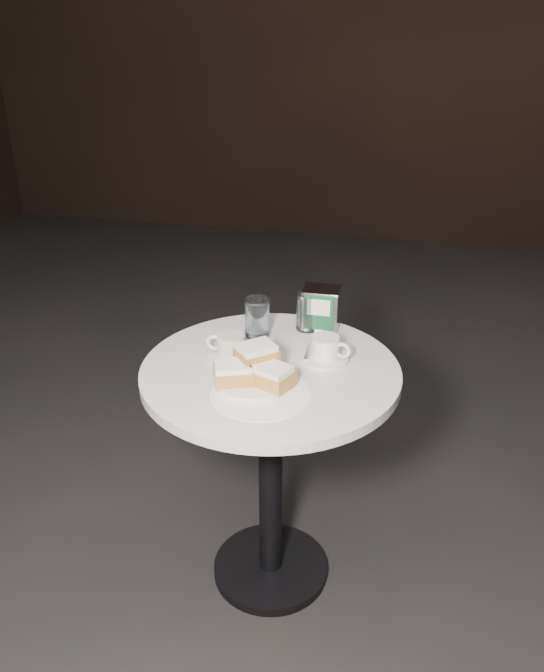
{
  "coord_description": "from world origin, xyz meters",
  "views": [
    {
      "loc": [
        0.34,
        -1.5,
        1.61
      ],
      "look_at": [
        0.0,
        0.02,
        0.83
      ],
      "focal_mm": 35.0,
      "sensor_mm": 36.0,
      "label": 1
    }
  ],
  "objects_px": {
    "beignet_plate": "(254,372)",
    "napkin_dispenser": "(321,308)",
    "water_glass_right": "(308,312)",
    "cafe_table": "(270,429)",
    "coffee_cup_left": "(231,347)",
    "water_glass_left": "(257,318)",
    "coffee_cup_right": "(325,350)"
  },
  "relations": [
    {
      "from": "beignet_plate",
      "to": "napkin_dispenser",
      "type": "height_order",
      "value": "napkin_dispenser"
    },
    {
      "from": "napkin_dispenser",
      "to": "water_glass_right",
      "type": "bearing_deg",
      "value": -154.99
    },
    {
      "from": "cafe_table",
      "to": "coffee_cup_left",
      "type": "distance_m",
      "value": 0.26
    },
    {
      "from": "napkin_dispenser",
      "to": "coffee_cup_left",
      "type": "bearing_deg",
      "value": -131.21
    },
    {
      "from": "water_glass_left",
      "to": "water_glass_right",
      "type": "height_order",
      "value": "water_glass_left"
    },
    {
      "from": "beignet_plate",
      "to": "water_glass_right",
      "type": "xyz_separation_m",
      "value": [
        0.08,
        0.35,
        0.02
      ]
    },
    {
      "from": "water_glass_left",
      "to": "coffee_cup_right",
      "type": "bearing_deg",
      "value": -25.96
    },
    {
      "from": "cafe_table",
      "to": "water_glass_right",
      "type": "height_order",
      "value": "water_glass_right"
    },
    {
      "from": "cafe_table",
      "to": "napkin_dispenser",
      "type": "distance_m",
      "value": 0.39
    },
    {
      "from": "water_glass_left",
      "to": "water_glass_right",
      "type": "xyz_separation_m",
      "value": [
        0.14,
        0.08,
        -0.0
      ]
    },
    {
      "from": "coffee_cup_left",
      "to": "napkin_dispenser",
      "type": "distance_m",
      "value": 0.32
    },
    {
      "from": "water_glass_left",
      "to": "napkin_dispenser",
      "type": "relative_size",
      "value": 0.92
    },
    {
      "from": "water_glass_right",
      "to": "napkin_dispenser",
      "type": "bearing_deg",
      "value": 24.82
    },
    {
      "from": "water_glass_left",
      "to": "water_glass_right",
      "type": "bearing_deg",
      "value": 29.58
    },
    {
      "from": "beignet_plate",
      "to": "coffee_cup_right",
      "type": "xyz_separation_m",
      "value": [
        0.16,
        0.17,
        -0.01
      ]
    },
    {
      "from": "beignet_plate",
      "to": "water_glass_left",
      "type": "relative_size",
      "value": 1.88
    },
    {
      "from": "coffee_cup_left",
      "to": "napkin_dispenser",
      "type": "xyz_separation_m",
      "value": [
        0.21,
        0.24,
        0.03
      ]
    },
    {
      "from": "beignet_plate",
      "to": "coffee_cup_left",
      "type": "relative_size",
      "value": 1.53
    },
    {
      "from": "cafe_table",
      "to": "water_glass_left",
      "type": "relative_size",
      "value": 6.43
    },
    {
      "from": "cafe_table",
      "to": "beignet_plate",
      "type": "bearing_deg",
      "value": -104.25
    },
    {
      "from": "coffee_cup_left",
      "to": "water_glass_right",
      "type": "height_order",
      "value": "water_glass_right"
    },
    {
      "from": "coffee_cup_left",
      "to": "coffee_cup_right",
      "type": "xyz_separation_m",
      "value": [
        0.26,
        0.04,
        0.0
      ]
    },
    {
      "from": "cafe_table",
      "to": "napkin_dispenser",
      "type": "relative_size",
      "value": 5.9
    },
    {
      "from": "cafe_table",
      "to": "napkin_dispenser",
      "type": "height_order",
      "value": "napkin_dispenser"
    },
    {
      "from": "coffee_cup_right",
      "to": "water_glass_left",
      "type": "height_order",
      "value": "water_glass_left"
    },
    {
      "from": "coffee_cup_right",
      "to": "napkin_dispenser",
      "type": "relative_size",
      "value": 1.25
    },
    {
      "from": "coffee_cup_right",
      "to": "napkin_dispenser",
      "type": "xyz_separation_m",
      "value": [
        -0.04,
        0.2,
        0.03
      ]
    },
    {
      "from": "beignet_plate",
      "to": "coffee_cup_left",
      "type": "height_order",
      "value": "beignet_plate"
    },
    {
      "from": "cafe_table",
      "to": "beignet_plate",
      "type": "xyz_separation_m",
      "value": [
        -0.02,
        -0.09,
        0.23
      ]
    },
    {
      "from": "cafe_table",
      "to": "water_glass_right",
      "type": "xyz_separation_m",
      "value": [
        0.06,
        0.26,
        0.25
      ]
    },
    {
      "from": "beignet_plate",
      "to": "coffee_cup_right",
      "type": "height_order",
      "value": "beignet_plate"
    },
    {
      "from": "beignet_plate",
      "to": "napkin_dispenser",
      "type": "relative_size",
      "value": 1.73
    }
  ]
}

